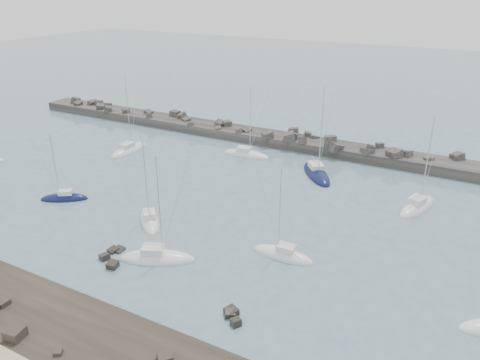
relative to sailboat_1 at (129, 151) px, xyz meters
name	(u,v)px	position (x,y,z in m)	size (l,w,h in m)	color
ground	(185,232)	(26.89, -20.50, -0.15)	(400.00, 400.00, 0.00)	slate
rock_shelf	(47,337)	(26.77, -42.49, -0.13)	(140.00, 12.64, 1.89)	black
rock_cluster_near	(112,257)	(22.80, -29.55, -0.06)	(3.72, 4.54, 1.45)	black
rock_cluster_far	(232,315)	(40.32, -32.06, 0.03)	(2.78, 2.81, 1.20)	black
breakwater	(262,139)	(19.67, 17.47, 0.20)	(115.00, 7.69, 5.39)	#32302D
sailboat_1	(129,151)	(0.00, 0.00, 0.00)	(3.03, 9.56, 15.06)	white
sailboat_2	(64,199)	(5.60, -20.97, -0.01)	(6.99, 5.48, 11.10)	#0F153F
sailboat_3	(246,155)	(20.75, 8.41, -0.01)	(9.13, 3.36, 14.14)	white
sailboat_4	(150,221)	(21.21, -20.54, 0.01)	(7.05, 7.16, 12.41)	white
sailboat_5	(157,259)	(27.75, -27.48, 0.00)	(9.17, 6.35, 14.10)	white
sailboat_6	(316,174)	(35.39, 5.66, 0.01)	(8.81, 10.16, 16.31)	#0F153F
sailboat_7	(283,255)	(40.39, -19.84, 0.00)	(7.55, 2.38, 12.07)	white
sailboat_8	(417,207)	(52.24, 0.90, 0.01)	(5.24, 9.39, 14.33)	white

